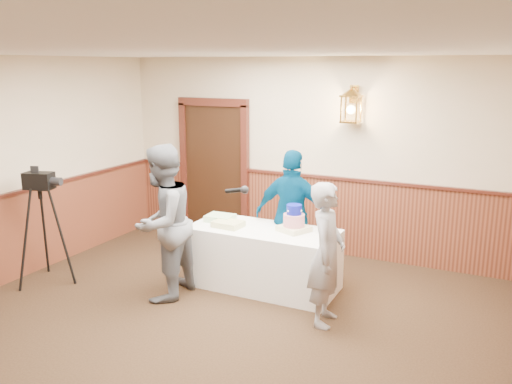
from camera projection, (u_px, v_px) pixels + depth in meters
ground at (178, 360)px, 5.05m from camera, size 7.00×7.00×0.00m
room_shell at (195, 191)px, 5.12m from camera, size 6.02×7.02×2.81m
display_table at (263, 258)px, 6.64m from camera, size 1.80×0.80×0.75m
tiered_cake at (294, 221)px, 6.43m from camera, size 0.42×0.42×0.33m
sheet_cake_yellow at (228, 224)px, 6.62m from camera, size 0.37×0.29×0.07m
sheet_cake_green at (220, 218)px, 6.87m from camera, size 0.35×0.28×0.08m
interviewer at (162, 223)px, 6.23m from camera, size 1.53×0.91×1.82m
baker at (327, 254)px, 5.62m from camera, size 0.43×0.60×1.53m
assistant_p at (293, 216)px, 6.77m from camera, size 1.01×0.47×1.68m
tv_camera_rig at (44, 234)px, 6.72m from camera, size 0.56×0.52×1.42m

